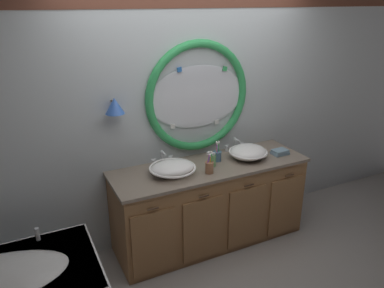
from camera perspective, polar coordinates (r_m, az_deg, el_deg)
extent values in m
plane|color=gray|center=(3.86, 3.52, -16.38)|extent=(14.00, 14.00, 0.00)
cube|color=silver|center=(3.73, -0.52, 4.84)|extent=(6.40, 0.08, 2.60)
cube|color=brown|center=(3.54, -0.25, 20.69)|extent=(6.27, 0.01, 0.09)
ellipsoid|color=silver|center=(3.68, 0.94, 7.18)|extent=(1.02, 0.02, 0.62)
torus|color=green|center=(3.67, 0.98, 7.16)|extent=(1.10, 0.08, 1.10)
cube|color=green|center=(3.92, 7.75, 8.09)|extent=(0.05, 0.01, 0.05)
cube|color=green|center=(3.75, 5.04, 11.37)|extent=(0.05, 0.01, 0.05)
cube|color=#2866B7|center=(3.52, -1.93, 11.25)|extent=(0.05, 0.01, 0.05)
cube|color=purple|center=(3.46, -6.52, 6.55)|extent=(0.05, 0.01, 0.05)
cube|color=silver|center=(3.62, -2.98, 2.70)|extent=(0.05, 0.01, 0.05)
cube|color=silver|center=(3.84, 3.77, 3.37)|extent=(0.05, 0.01, 0.05)
cylinder|color=#4C3823|center=(3.34, -11.95, 6.25)|extent=(0.02, 0.09, 0.02)
cone|color=blue|center=(3.30, -11.70, 5.72)|extent=(0.17, 0.17, 0.14)
cube|color=olive|center=(3.84, 2.71, -9.18)|extent=(1.92, 0.60, 0.82)
cube|color=gray|center=(3.64, 2.82, -3.38)|extent=(1.95, 0.63, 0.03)
cube|color=gray|center=(3.91, 0.75, -2.81)|extent=(1.92, 0.02, 0.11)
cube|color=olive|center=(3.38, -5.79, -14.86)|extent=(0.40, 0.02, 0.62)
cylinder|color=#422D1E|center=(3.17, -5.95, -9.80)|extent=(0.10, 0.01, 0.01)
cube|color=olive|center=(3.53, 1.68, -12.90)|extent=(0.40, 0.02, 0.62)
cylinder|color=#422D1E|center=(3.34, 1.84, -7.97)|extent=(0.10, 0.01, 0.01)
cube|color=olive|center=(3.75, 8.29, -10.96)|extent=(0.40, 0.02, 0.62)
cylinder|color=#422D1E|center=(3.56, 8.70, -6.23)|extent=(0.10, 0.01, 0.01)
cube|color=olive|center=(4.01, 14.05, -9.13)|extent=(0.40, 0.02, 0.62)
cylinder|color=#422D1E|center=(3.84, 14.63, -4.64)|extent=(0.10, 0.01, 0.01)
cylinder|color=silver|center=(3.40, -22.47, -12.55)|extent=(0.04, 0.04, 0.11)
ellipsoid|color=white|center=(3.42, -2.99, -3.67)|extent=(0.41, 0.31, 0.12)
torus|color=white|center=(3.42, -2.99, -3.62)|extent=(0.43, 0.43, 0.02)
cylinder|color=silver|center=(3.42, -2.99, -3.62)|extent=(0.03, 0.03, 0.01)
ellipsoid|color=white|center=(3.79, 8.54, -1.21)|extent=(0.37, 0.34, 0.14)
torus|color=white|center=(3.79, 8.54, -1.16)|extent=(0.39, 0.39, 0.02)
cylinder|color=silver|center=(3.79, 8.54, -1.16)|extent=(0.03, 0.03, 0.01)
cylinder|color=silver|center=(3.66, -4.56, -2.90)|extent=(0.05, 0.05, 0.02)
cylinder|color=silver|center=(3.63, -4.59, -1.97)|extent=(0.02, 0.02, 0.11)
sphere|color=silver|center=(3.61, -4.62, -1.17)|extent=(0.03, 0.03, 0.03)
cylinder|color=silver|center=(3.57, -4.33, -1.43)|extent=(0.02, 0.10, 0.02)
cylinder|color=silver|center=(3.62, -5.85, -2.85)|extent=(0.04, 0.04, 0.06)
cylinder|color=silver|center=(3.68, -3.31, -2.37)|extent=(0.04, 0.04, 0.06)
cube|color=silver|center=(3.61, -5.87, -2.36)|extent=(0.05, 0.01, 0.01)
cube|color=silver|center=(3.66, -3.32, -1.89)|extent=(0.05, 0.01, 0.01)
cylinder|color=silver|center=(4.01, 6.45, -0.76)|extent=(0.05, 0.05, 0.02)
cylinder|color=silver|center=(3.98, 6.49, 0.09)|extent=(0.02, 0.02, 0.11)
sphere|color=silver|center=(3.96, 6.52, 0.82)|extent=(0.03, 0.03, 0.03)
cylinder|color=silver|center=(3.93, 6.88, 0.61)|extent=(0.02, 0.09, 0.02)
cylinder|color=silver|center=(3.95, 5.32, -0.72)|extent=(0.04, 0.04, 0.06)
cylinder|color=silver|center=(4.05, 7.59, -0.28)|extent=(0.04, 0.04, 0.06)
cube|color=silver|center=(3.94, 5.33, -0.26)|extent=(0.05, 0.01, 0.01)
cube|color=silver|center=(4.04, 7.61, 0.17)|extent=(0.05, 0.01, 0.01)
cylinder|color=#996647|center=(3.45, 2.65, -3.61)|extent=(0.08, 0.08, 0.10)
torus|color=#996647|center=(3.43, 2.67, -2.82)|extent=(0.08, 0.08, 0.01)
cylinder|color=green|center=(3.44, 2.91, -2.80)|extent=(0.02, 0.03, 0.18)
cube|color=white|center=(3.40, 2.94, -1.29)|extent=(0.02, 0.02, 0.02)
cylinder|color=blue|center=(3.45, 2.55, -2.81)|extent=(0.04, 0.01, 0.17)
cube|color=white|center=(3.41, 2.58, -1.34)|extent=(0.02, 0.02, 0.02)
cylinder|color=purple|center=(3.41, 2.40, -2.98)|extent=(0.03, 0.04, 0.18)
cube|color=white|center=(3.38, 2.42, -1.43)|extent=(0.02, 0.02, 0.03)
cylinder|color=orange|center=(3.43, 2.75, -3.10)|extent=(0.03, 0.03, 0.16)
cube|color=white|center=(3.39, 2.78, -1.72)|extent=(0.02, 0.02, 0.03)
cylinder|color=slate|center=(3.71, 3.85, -1.89)|extent=(0.08, 0.08, 0.10)
torus|color=slate|center=(3.69, 3.87, -1.20)|extent=(0.09, 0.09, 0.01)
cylinder|color=green|center=(3.70, 4.06, -1.13)|extent=(0.01, 0.01, 0.17)
cube|color=white|center=(3.66, 4.10, 0.27)|extent=(0.02, 0.02, 0.02)
cylinder|color=orange|center=(3.69, 3.73, -1.14)|extent=(0.03, 0.02, 0.17)
cube|color=white|center=(3.66, 3.76, 0.27)|extent=(0.02, 0.02, 0.02)
cylinder|color=purple|center=(3.67, 3.85, -1.31)|extent=(0.02, 0.02, 0.17)
cube|color=white|center=(3.63, 3.89, 0.08)|extent=(0.02, 0.02, 0.02)
cylinder|color=#6BAD66|center=(3.59, 3.22, -2.52)|extent=(0.05, 0.05, 0.11)
cylinder|color=silver|center=(3.56, 3.24, -1.53)|extent=(0.03, 0.03, 0.02)
cylinder|color=silver|center=(3.54, 3.39, -1.42)|extent=(0.01, 0.04, 0.01)
cube|color=#7593A8|center=(3.98, 13.23, -1.35)|extent=(0.17, 0.12, 0.02)
cube|color=#7593A8|center=(3.97, 13.26, -1.02)|extent=(0.16, 0.12, 0.02)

